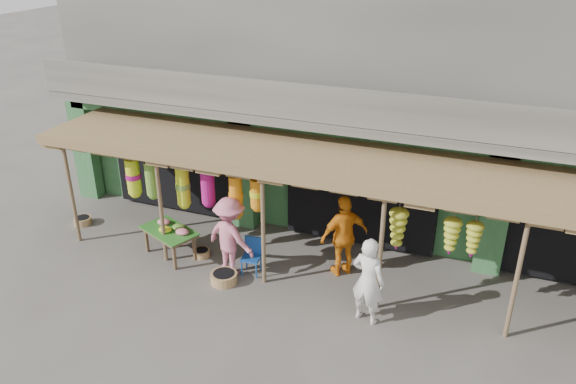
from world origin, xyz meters
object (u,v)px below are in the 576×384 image
(blue_chair, at_px, (252,253))
(person_front, at_px, (368,281))
(person_vendor, at_px, (344,236))
(person_shopper, at_px, (230,237))
(flower_table, at_px, (170,231))

(blue_chair, bearing_deg, person_front, -21.51)
(person_front, height_order, person_vendor, person_vendor)
(person_front, relative_size, person_shopper, 0.99)
(flower_table, height_order, person_vendor, person_vendor)
(flower_table, distance_m, person_shopper, 1.67)
(blue_chair, distance_m, person_vendor, 2.09)
(blue_chair, relative_size, person_vendor, 0.44)
(flower_table, relative_size, blue_chair, 1.86)
(person_vendor, relative_size, person_shopper, 1.03)
(flower_table, height_order, blue_chair, blue_chair)
(person_shopper, bearing_deg, person_vendor, -144.12)
(person_front, xyz_separation_m, person_vendor, (-0.89, 1.45, 0.03))
(flower_table, xyz_separation_m, person_front, (4.86, -0.69, 0.26))
(person_front, distance_m, person_shopper, 3.27)
(flower_table, relative_size, person_front, 0.85)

